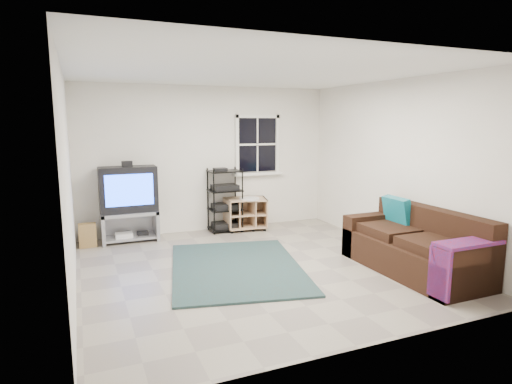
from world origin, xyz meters
name	(u,v)px	position (x,y,z in m)	size (l,w,h in m)	color
room	(257,148)	(0.95, 2.27, 1.48)	(4.60, 4.62, 4.60)	gray
tv_unit	(129,198)	(-1.45, 2.05, 0.74)	(0.91, 0.46, 1.34)	#9A9AA2
av_rack	(225,204)	(0.23, 2.07, 0.50)	(0.57, 0.42, 1.15)	black
side_table_left	(239,213)	(0.50, 2.07, 0.31)	(0.53, 0.53, 0.59)	tan
side_table_right	(251,211)	(0.73, 2.05, 0.34)	(0.63, 0.63, 0.60)	tan
sofa	(416,248)	(1.87, -0.95, 0.32)	(0.89, 2.00, 0.91)	black
shag_rug	(237,267)	(-0.28, 0.08, 0.01)	(1.71, 2.35, 0.03)	#301D15
paper_bag	(88,235)	(-2.12, 1.94, 0.19)	(0.26, 0.17, 0.38)	olive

